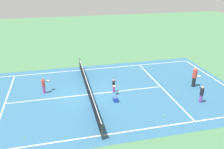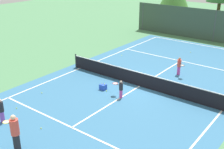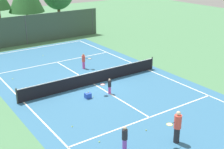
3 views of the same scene
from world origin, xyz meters
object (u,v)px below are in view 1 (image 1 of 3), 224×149
player_1 (114,86)px  tennis_ball_7 (81,80)px  tennis_ball_5 (116,99)px  player_0 (44,85)px  tennis_ball_4 (165,115)px  tennis_ball_3 (178,91)px  ball_crate (116,99)px  player_3 (195,77)px  tennis_ball_2 (24,138)px  tennis_ball_6 (190,108)px  player_2 (202,94)px  tennis_ball_0 (59,74)px

player_1 → tennis_ball_7: 3.78m
tennis_ball_5 → tennis_ball_7: (4.13, 2.21, 0.00)m
player_0 → tennis_ball_4: 9.92m
tennis_ball_4 → tennis_ball_7: 8.75m
tennis_ball_5 → tennis_ball_3: bearing=-88.8°
ball_crate → player_3: bearing=-82.2°
player_1 → ball_crate: (-1.59, 0.25, -0.41)m
tennis_ball_2 → tennis_ball_6: 11.49m
player_2 → player_3: 2.82m
player_2 → tennis_ball_4: size_ratio=20.47×
ball_crate → tennis_ball_2: 7.14m
player_1 → tennis_ball_2: player_1 is taller
tennis_ball_3 → tennis_ball_5: (-0.11, 5.44, 0.00)m
tennis_ball_4 → player_0: bearing=56.1°
tennis_ball_0 → tennis_ball_5: 7.48m
tennis_ball_7 → tennis_ball_0: bearing=43.4°
player_1 → tennis_ball_6: bearing=-129.2°
tennis_ball_5 → tennis_ball_4: bearing=-138.5°
tennis_ball_3 → tennis_ball_5: bearing=91.2°
tennis_ball_2 → player_2: bearing=-83.4°
player_3 → tennis_ball_4: (-3.74, 4.47, -0.90)m
tennis_ball_4 → tennis_ball_5: bearing=41.5°
player_2 → tennis_ball_6: player_2 is taller
player_2 → tennis_ball_4: bearing=107.5°
ball_crate → tennis_ball_5: bearing=-14.8°
player_1 → tennis_ball_7: size_ratio=17.22×
player_1 → tennis_ball_0: (4.98, 4.33, -0.56)m
tennis_ball_7 → tennis_ball_6: bearing=-133.6°
tennis_ball_5 → tennis_ball_6: (-2.66, -4.93, 0.00)m
player_1 → tennis_ball_0: size_ratio=17.22×
player_1 → tennis_ball_6: (-3.89, -4.78, -0.56)m
tennis_ball_3 → tennis_ball_6: (-2.77, 0.51, 0.00)m
tennis_ball_4 → tennis_ball_7: size_ratio=1.00×
ball_crate → tennis_ball_0: size_ratio=6.45×
player_3 → ball_crate: 7.41m
ball_crate → tennis_ball_7: 4.96m
player_2 → player_3: player_3 is taller
player_1 → ball_crate: bearing=171.1°
ball_crate → tennis_ball_4: size_ratio=6.45×
player_1 → tennis_ball_0: bearing=41.0°
tennis_ball_2 → ball_crate: bearing=-64.1°
ball_crate → tennis_ball_4: ball_crate is taller
tennis_ball_3 → tennis_ball_5: 5.44m
tennis_ball_0 → tennis_ball_6: (-8.87, -9.11, 0.00)m
tennis_ball_4 → tennis_ball_5: (3.09, 2.74, 0.00)m
tennis_ball_5 → tennis_ball_0: bearing=33.9°
tennis_ball_5 → tennis_ball_6: bearing=-118.3°
tennis_ball_6 → tennis_ball_7: bearing=46.4°
player_0 → player_2: player_2 is taller
ball_crate → tennis_ball_2: (-3.11, 6.43, -0.15)m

